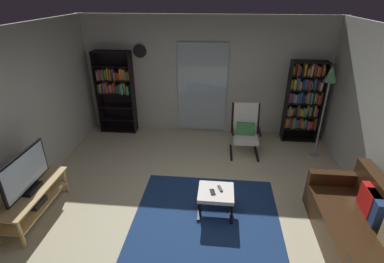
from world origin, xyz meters
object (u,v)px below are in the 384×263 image
at_px(bookshelf_near_tv, 115,88).
at_px(lounge_armchair, 245,128).
at_px(ottoman, 216,195).
at_px(television, 26,173).
at_px(floor_lamp_by_shelf, 330,82).
at_px(tv_remote, 220,188).
at_px(bookshelf_near_sofa, 303,99).
at_px(leather_sofa, 361,226).
at_px(cell_phone, 213,192).
at_px(tv_stand, 33,199).
at_px(wall_clock, 140,51).

relative_size(bookshelf_near_tv, lounge_armchair, 1.83).
relative_size(bookshelf_near_tv, ottoman, 3.58).
distance_m(television, lounge_armchair, 3.89).
distance_m(ottoman, floor_lamp_by_shelf, 2.97).
bearing_deg(tv_remote, ottoman, -157.02).
height_order(bookshelf_near_sofa, leather_sofa, bookshelf_near_sofa).
xyz_separation_m(bookshelf_near_tv, bookshelf_near_sofa, (4.13, -0.06, -0.10)).
xyz_separation_m(television, leather_sofa, (4.51, -0.09, -0.44)).
height_order(bookshelf_near_tv, cell_phone, bookshelf_near_tv).
bearing_deg(lounge_armchair, tv_stand, -144.71).
bearing_deg(leather_sofa, ottoman, 166.94).
distance_m(tv_remote, floor_lamp_by_shelf, 2.86).
distance_m(television, tv_remote, 2.75).
height_order(lounge_armchair, floor_lamp_by_shelf, floor_lamp_by_shelf).
height_order(ottoman, cell_phone, cell_phone).
distance_m(ottoman, tv_remote, 0.11).
bearing_deg(cell_phone, tv_stand, 173.67).
bearing_deg(ottoman, tv_remote, 42.93).
xyz_separation_m(bookshelf_near_sofa, lounge_armchair, (-1.23, -0.68, -0.41)).
bearing_deg(floor_lamp_by_shelf, lounge_armchair, 178.53).
bearing_deg(ottoman, wall_clock, 122.34).
relative_size(tv_stand, tv_remote, 8.77).
distance_m(tv_stand, bookshelf_near_tv, 3.09).
height_order(tv_stand, bookshelf_near_tv, bookshelf_near_tv).
height_order(bookshelf_near_tv, lounge_armchair, bookshelf_near_tv).
distance_m(bookshelf_near_tv, lounge_armchair, 3.03).
relative_size(tv_stand, floor_lamp_by_shelf, 0.69).
bearing_deg(leather_sofa, floor_lamp_by_shelf, 87.85).
distance_m(lounge_armchair, cell_phone, 2.03).
distance_m(television, bookshelf_near_tv, 3.02).
height_order(bookshelf_near_tv, bookshelf_near_sofa, bookshelf_near_tv).
bearing_deg(wall_clock, tv_remote, -56.28).
xyz_separation_m(bookshelf_near_tv, lounge_armchair, (2.90, -0.75, -0.51)).
relative_size(television, ottoman, 1.81).
relative_size(bookshelf_near_sofa, cell_phone, 12.57).
xyz_separation_m(leather_sofa, ottoman, (-1.87, 0.43, 0.01)).
bearing_deg(wall_clock, lounge_armchair, -21.06).
height_order(bookshelf_near_tv, wall_clock, wall_clock).
xyz_separation_m(ottoman, tv_remote, (0.06, 0.05, 0.08)).
bearing_deg(bookshelf_near_sofa, cell_phone, -124.72).
bearing_deg(bookshelf_near_tv, tv_remote, -46.98).
bearing_deg(leather_sofa, bookshelf_near_tv, 143.93).
distance_m(bookshelf_near_tv, wall_clock, 1.01).
height_order(tv_remote, wall_clock, wall_clock).
bearing_deg(lounge_armchair, television, -144.72).
height_order(television, floor_lamp_by_shelf, floor_lamp_by_shelf).
bearing_deg(ottoman, bookshelf_near_tv, 131.72).
bearing_deg(tv_remote, wall_clock, 103.77).
distance_m(bookshelf_near_tv, floor_lamp_by_shelf, 4.42).
bearing_deg(bookshelf_near_sofa, television, -146.40).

